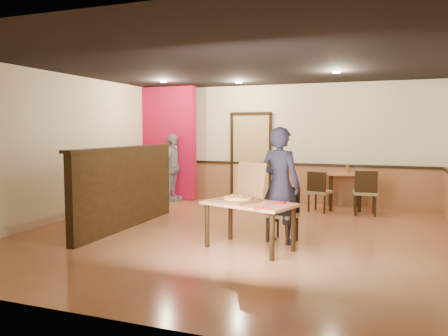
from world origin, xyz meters
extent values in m
plane|color=#AA6742|center=(0.00, 0.00, 0.00)|extent=(7.00, 7.00, 0.00)
plane|color=black|center=(0.00, 0.00, 2.80)|extent=(7.00, 7.00, 0.00)
plane|color=beige|center=(0.00, 3.50, 1.40)|extent=(7.00, 0.00, 7.00)
plane|color=beige|center=(-3.50, 0.00, 1.40)|extent=(0.00, 7.00, 7.00)
cube|color=#906039|center=(0.00, 3.47, 0.45)|extent=(7.00, 0.04, 0.90)
cube|color=black|center=(0.00, 3.45, 0.92)|extent=(7.00, 0.06, 0.06)
cube|color=tan|center=(-0.80, 3.46, 1.05)|extent=(0.90, 0.06, 2.10)
cube|color=black|center=(-2.00, -0.20, 0.70)|extent=(0.14, 3.00, 1.40)
cube|color=black|center=(-2.00, -0.20, 1.42)|extent=(0.20, 3.10, 0.05)
cube|color=#A90C2F|center=(-2.90, 3.00, 1.40)|extent=(1.60, 0.20, 2.78)
cylinder|color=#FFF0B2|center=(-2.30, 1.80, 2.78)|extent=(0.14, 0.14, 0.02)
cylinder|color=#FFF0B2|center=(-0.80, 2.50, 2.78)|extent=(0.14, 0.14, 0.02)
cylinder|color=#FFF0B2|center=(1.40, 1.50, 2.78)|extent=(0.14, 0.14, 0.02)
cube|color=tan|center=(0.45, -0.79, 0.67)|extent=(1.45, 1.09, 0.04)
cylinder|color=black|center=(-0.17, -0.89, 0.32)|extent=(0.07, 0.07, 0.65)
cylinder|color=black|center=(0.00, -0.34, 0.32)|extent=(0.07, 0.07, 0.65)
cylinder|color=black|center=(0.90, -1.23, 0.32)|extent=(0.07, 0.07, 0.65)
cylinder|color=black|center=(1.07, -0.69, 0.32)|extent=(0.07, 0.07, 0.65)
cube|color=olive|center=(0.80, -0.19, 0.42)|extent=(0.51, 0.51, 0.05)
cube|color=black|center=(0.85, 0.00, 0.64)|extent=(0.39, 0.14, 0.40)
cylinder|color=black|center=(0.59, -0.30, 0.18)|extent=(0.04, 0.04, 0.36)
cylinder|color=black|center=(0.68, 0.03, 0.18)|extent=(0.04, 0.04, 0.36)
cylinder|color=black|center=(0.92, -0.40, 0.18)|extent=(0.04, 0.04, 0.36)
cylinder|color=black|center=(1.01, -0.07, 0.18)|extent=(0.04, 0.04, 0.36)
cube|color=olive|center=(1.01, 2.50, 0.43)|extent=(0.53, 0.53, 0.06)
cube|color=black|center=(0.96, 2.31, 0.66)|extent=(0.40, 0.15, 0.41)
cylinder|color=black|center=(1.23, 2.62, 0.19)|extent=(0.04, 0.04, 0.37)
cylinder|color=black|center=(1.14, 2.28, 0.19)|extent=(0.04, 0.04, 0.37)
cylinder|color=black|center=(0.89, 2.72, 0.19)|extent=(0.04, 0.04, 0.37)
cylinder|color=black|center=(0.80, 2.38, 0.19)|extent=(0.04, 0.04, 0.37)
cube|color=olive|center=(1.91, 2.50, 0.46)|extent=(0.50, 0.50, 0.06)
cube|color=black|center=(1.94, 2.29, 0.70)|extent=(0.44, 0.09, 0.44)
cylinder|color=black|center=(2.08, 2.71, 0.20)|extent=(0.04, 0.04, 0.40)
cylinder|color=black|center=(2.12, 2.33, 0.20)|extent=(0.04, 0.04, 0.40)
cylinder|color=black|center=(1.71, 2.67, 0.20)|extent=(0.04, 0.04, 0.40)
cylinder|color=black|center=(1.75, 2.29, 0.20)|extent=(0.04, 0.04, 0.40)
cube|color=tan|center=(1.46, 3.05, 0.78)|extent=(0.85, 0.85, 0.04)
cylinder|color=black|center=(1.22, 2.71, 0.38)|extent=(0.07, 0.07, 0.76)
cylinder|color=black|center=(1.13, 3.30, 0.38)|extent=(0.07, 0.07, 0.76)
cylinder|color=black|center=(1.80, 2.80, 0.38)|extent=(0.07, 0.07, 0.76)
cylinder|color=black|center=(1.71, 3.39, 0.38)|extent=(0.07, 0.07, 0.76)
imported|color=black|center=(0.78, -0.26, 0.89)|extent=(0.74, 0.59, 1.78)
imported|color=gray|center=(-2.59, 2.74, 0.82)|extent=(0.41, 0.97, 1.64)
cube|color=brown|center=(0.26, -0.78, 0.71)|extent=(0.68, 0.68, 0.04)
cube|color=brown|center=(0.38, -0.49, 0.99)|extent=(0.53, 0.29, 0.52)
cylinder|color=gold|center=(0.26, -0.78, 0.74)|extent=(0.53, 0.53, 0.03)
cube|color=red|center=(0.73, -1.17, 0.69)|extent=(0.27, 0.27, 0.00)
cylinder|color=silver|center=(0.70, -1.17, 0.70)|extent=(0.06, 0.18, 0.01)
cube|color=silver|center=(0.76, -1.17, 0.69)|extent=(0.07, 0.19, 0.00)
cube|color=red|center=(0.92, -0.71, 0.69)|extent=(0.28, 0.28, 0.00)
cylinder|color=silver|center=(0.89, -0.71, 0.70)|extent=(0.07, 0.18, 0.01)
cube|color=silver|center=(0.95, -0.71, 0.69)|extent=(0.08, 0.19, 0.00)
cylinder|color=brown|center=(1.53, 3.03, 0.89)|extent=(0.07, 0.07, 0.16)
camera|label=1|loc=(2.25, -6.77, 1.74)|focal=35.00mm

